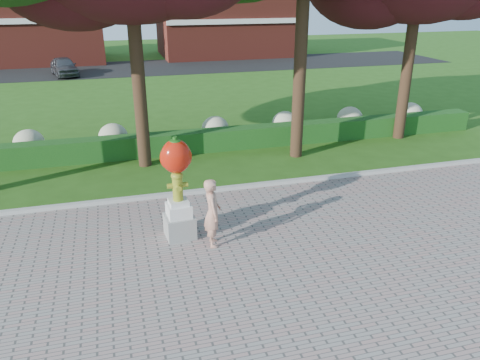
# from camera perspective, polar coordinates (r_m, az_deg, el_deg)

# --- Properties ---
(ground) EXTENTS (100.00, 100.00, 0.00)m
(ground) POSITION_cam_1_polar(r_m,az_deg,el_deg) (11.78, 0.95, -7.15)
(ground) COLOR #275114
(ground) RESTS_ON ground
(walkway) EXTENTS (40.00, 14.00, 0.04)m
(walkway) POSITION_cam_1_polar(r_m,az_deg,el_deg) (8.71, 8.89, -19.54)
(walkway) COLOR gray
(walkway) RESTS_ON ground
(curb) EXTENTS (40.00, 0.18, 0.15)m
(curb) POSITION_cam_1_polar(r_m,az_deg,el_deg) (14.34, -2.45, -1.18)
(curb) COLOR #ADADA5
(curb) RESTS_ON ground
(lawn_hedge) EXTENTS (24.00, 0.70, 0.80)m
(lawn_hedge) POSITION_cam_1_polar(r_m,az_deg,el_deg) (17.90, -5.43, 4.72)
(lawn_hedge) COLOR #123F14
(lawn_hedge) RESTS_ON ground
(hydrangea_row) EXTENTS (20.10, 1.10, 0.99)m
(hydrangea_row) POSITION_cam_1_polar(r_m,az_deg,el_deg) (18.90, -4.30, 6.18)
(hydrangea_row) COLOR tan
(hydrangea_row) RESTS_ON ground
(street) EXTENTS (50.00, 8.00, 0.02)m
(street) POSITION_cam_1_polar(r_m,az_deg,el_deg) (38.37, -11.33, 13.28)
(street) COLOR black
(street) RESTS_ON ground
(building_left) EXTENTS (14.00, 8.00, 7.00)m
(building_left) POSITION_cam_1_polar(r_m,az_deg,el_deg) (44.44, -25.98, 17.30)
(building_left) COLOR maroon
(building_left) RESTS_ON ground
(building_right) EXTENTS (12.00, 8.00, 6.40)m
(building_right) POSITION_cam_1_polar(r_m,az_deg,el_deg) (45.23, -1.67, 19.08)
(building_right) COLOR maroon
(building_right) RESTS_ON ground
(hydrant_sculpture) EXTENTS (0.76, 0.75, 2.59)m
(hydrant_sculpture) POSITION_cam_1_polar(r_m,az_deg,el_deg) (11.30, -7.62, -0.69)
(hydrant_sculpture) COLOR gray
(hydrant_sculpture) RESTS_ON walkway
(woman) EXTENTS (0.45, 0.65, 1.70)m
(woman) POSITION_cam_1_polar(r_m,az_deg,el_deg) (11.08, -3.38, -3.98)
(woman) COLOR tan
(woman) RESTS_ON walkway
(parked_car) EXTENTS (2.36, 4.02, 1.29)m
(parked_car) POSITION_cam_1_polar(r_m,az_deg,el_deg) (36.20, -20.66, 12.84)
(parked_car) COLOR #3E4046
(parked_car) RESTS_ON street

